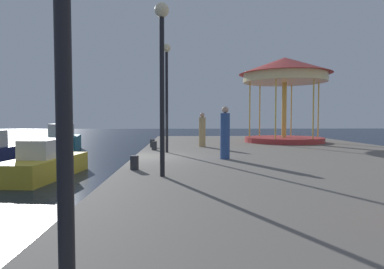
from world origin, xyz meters
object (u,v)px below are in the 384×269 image
motorboat_teal (63,141)px  lamp_post_far_end (167,79)px  person_near_carousel (225,134)px  person_far_corner (202,131)px  bollard_north (152,143)px  carousel (285,79)px  bollard_south (154,146)px  bollard_center (134,163)px  lamp_post_mid_promenade (162,58)px  motorboat_yellow (45,163)px

motorboat_teal → lamp_post_far_end: (7.34, -8.65, 3.19)m
person_near_carousel → person_far_corner: bearing=95.0°
motorboat_teal → bollard_north: motorboat_teal is taller
lamp_post_far_end → carousel: bearing=40.6°
carousel → person_near_carousel: (-4.75, -8.28, -2.94)m
bollard_south → person_far_corner: (2.32, 1.75, 0.62)m
motorboat_teal → bollard_center: (6.60, -13.38, 0.28)m
person_far_corner → person_near_carousel: (0.46, -5.22, 0.07)m
bollard_center → carousel: bearing=54.3°
lamp_post_mid_promenade → person_far_corner: lamp_post_mid_promenade is taller
bollard_north → bollard_south: 1.51m
lamp_post_mid_promenade → person_far_corner: size_ratio=2.45×
lamp_post_far_end → bollard_north: size_ratio=11.46×
motorboat_yellow → lamp_post_far_end: bearing=16.2°
person_near_carousel → lamp_post_far_end: bearing=132.7°
motorboat_teal → bollard_south: (6.72, -7.52, 0.28)m
motorboat_yellow → carousel: carousel is taller
lamp_post_far_end → person_near_carousel: lamp_post_far_end is taller
motorboat_teal → person_far_corner: 10.76m
bollard_south → person_near_carousel: size_ratio=0.21×
motorboat_yellow → bollard_north: (3.77, 3.96, 0.46)m
person_far_corner → person_near_carousel: bearing=-85.0°
motorboat_teal → bollard_south: motorboat_teal is taller
lamp_post_mid_promenade → bollard_south: lamp_post_mid_promenade is taller
lamp_post_far_end → bollard_center: size_ratio=11.46×
motorboat_yellow → person_near_carousel: person_near_carousel is taller
motorboat_teal → carousel: carousel is taller
carousel → bollard_north: bearing=-156.8°
motorboat_yellow → bollard_north: motorboat_yellow is taller
lamp_post_mid_promenade → bollard_south: size_ratio=10.69×
lamp_post_far_end → bollard_center: bearing=-98.9°
motorboat_yellow → person_far_corner: person_far_corner is taller
lamp_post_mid_promenade → bollard_south: (-0.73, 6.97, -2.73)m
lamp_post_far_end → bollard_north: 4.00m
motorboat_teal → lamp_post_mid_promenade: (7.44, -14.49, 3.01)m
motorboat_yellow → bollard_south: (3.97, 2.46, 0.46)m
bollard_center → person_far_corner: size_ratio=0.23×
bollard_south → bollard_north: bearing=97.8°
carousel → person_far_corner: carousel is taller
motorboat_teal → motorboat_yellow: bearing=-74.6°
lamp_post_mid_promenade → person_near_carousel: lamp_post_mid_promenade is taller
carousel → lamp_post_mid_promenade: bearing=-120.0°
bollard_south → person_near_carousel: person_near_carousel is taller
motorboat_teal → lamp_post_far_end: lamp_post_far_end is taller
motorboat_yellow → person_near_carousel: (6.75, -1.01, 1.14)m
person_far_corner → lamp_post_mid_promenade: bearing=-100.4°
lamp_post_far_end → motorboat_yellow: bearing=-163.8°
bollard_north → bollard_south: (0.21, -1.49, 0.00)m
bollard_center → person_near_carousel: 3.82m
bollard_center → person_far_corner: person_far_corner is taller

